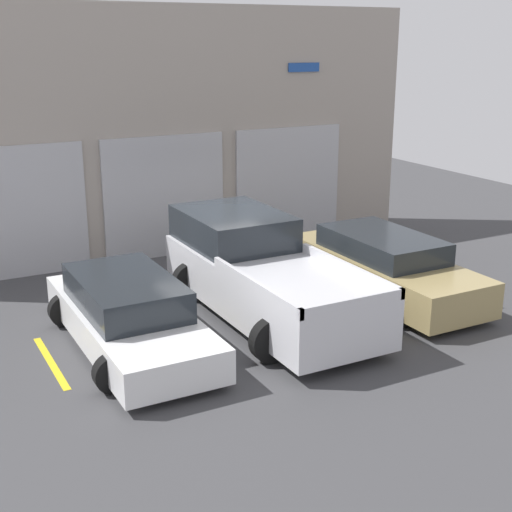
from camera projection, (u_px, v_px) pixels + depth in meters
The scene contains 9 objects.
ground_plane at pixel (227, 290), 15.03m from camera, with size 28.00×28.00×0.00m, color #3D3D3F.
shophouse_building at pixel (165, 136), 16.95m from camera, with size 13.23×0.68×5.86m.
pickup_truck at pixel (261, 272), 13.56m from camera, with size 2.51×5.41×1.76m.
sedan_white at pixel (128, 315), 12.16m from camera, with size 2.10×4.71×1.22m.
sedan_side at pixel (384, 266), 14.60m from camera, with size 2.16×4.76×1.28m.
parking_stripe_far_left at pixel (51, 362), 11.68m from camera, with size 0.12×2.20×0.01m, color gold.
parking_stripe_left at pixel (203, 331), 12.91m from camera, with size 0.12×2.20×0.01m, color gold.
parking_stripe_centre at pixel (328, 306), 14.14m from camera, with size 0.12×2.20×0.01m, color gold.
parking_stripe_right at pixel (434, 284), 15.37m from camera, with size 0.12×2.20×0.01m, color gold.
Camera 1 is at (-6.15, -12.76, 5.11)m, focal length 50.00 mm.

